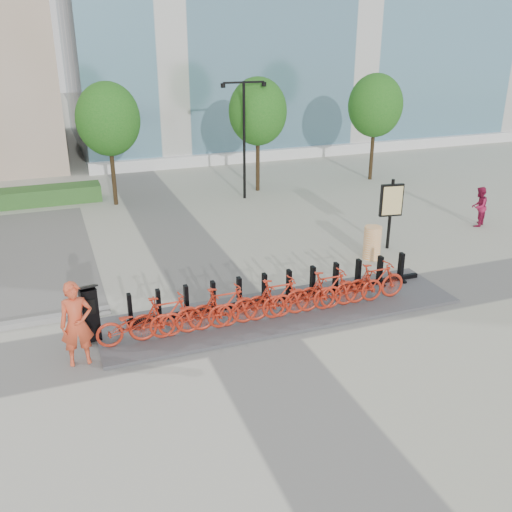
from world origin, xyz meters
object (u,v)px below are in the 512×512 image
object	(u,v)px
worker_red	(77,324)
construction_barrel	(372,243)
map_sign	(391,203)
pedestrian	(479,207)
bike_0	(136,324)
kiosk	(90,313)

from	to	relation	value
worker_red	construction_barrel	distance (m)	9.98
worker_red	map_sign	xyz separation A→B (m)	(10.46, 3.81, 0.61)
pedestrian	construction_barrel	bearing A→B (deg)	-18.30
pedestrian	bike_0	bearing A→B (deg)	-15.78
bike_0	kiosk	size ratio (longest dim) A/B	1.28
kiosk	pedestrian	size ratio (longest dim) A/B	0.96
construction_barrel	worker_red	bearing A→B (deg)	-161.35
construction_barrel	bike_0	bearing A→B (deg)	-160.69
map_sign	kiosk	bearing A→B (deg)	-154.74
bike_0	construction_barrel	distance (m)	8.61
kiosk	map_sign	world-z (taller)	map_sign
kiosk	bike_0	bearing A→B (deg)	-36.59
worker_red	map_sign	bearing A→B (deg)	18.96
kiosk	construction_barrel	bearing A→B (deg)	5.54
pedestrian	map_sign	xyz separation A→B (m)	(-4.50, -0.87, 0.84)
kiosk	worker_red	distance (m)	0.95
pedestrian	map_sign	distance (m)	4.66
worker_red	pedestrian	distance (m)	15.68
pedestrian	construction_barrel	size ratio (longest dim) A/B	1.39
bike_0	pedestrian	world-z (taller)	pedestrian
kiosk	map_sign	bearing A→B (deg)	7.45
kiosk	map_sign	xyz separation A→B (m)	(10.12, 2.95, 0.82)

